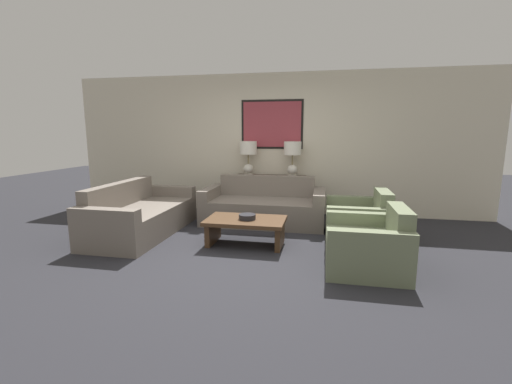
# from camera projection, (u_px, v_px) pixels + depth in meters

# --- Properties ---
(ground_plane) EXTENTS (20.00, 20.00, 0.00)m
(ground_plane) POSITION_uv_depth(u_px,v_px,m) (243.00, 254.00, 4.43)
(ground_plane) COLOR #28282D
(back_wall) EXTENTS (8.03, 0.12, 2.65)m
(back_wall) POSITION_uv_depth(u_px,v_px,m) (272.00, 144.00, 6.60)
(back_wall) COLOR beige
(back_wall) RESTS_ON ground_plane
(console_table) EXTENTS (1.34, 0.35, 0.75)m
(console_table) POSITION_uv_depth(u_px,v_px,m) (270.00, 195.00, 6.52)
(console_table) COLOR #332319
(console_table) RESTS_ON ground_plane
(table_lamp_left) EXTENTS (0.32, 0.32, 0.64)m
(table_lamp_left) POSITION_uv_depth(u_px,v_px,m) (248.00, 153.00, 6.47)
(table_lamp_left) COLOR silver
(table_lamp_left) RESTS_ON console_table
(table_lamp_right) EXTENTS (0.32, 0.32, 0.64)m
(table_lamp_right) POSITION_uv_depth(u_px,v_px,m) (292.00, 153.00, 6.31)
(table_lamp_right) COLOR silver
(table_lamp_right) RESTS_ON console_table
(couch_by_back_wall) EXTENTS (2.05, 0.94, 0.79)m
(couch_by_back_wall) POSITION_uv_depth(u_px,v_px,m) (264.00, 207.00, 5.90)
(couch_by_back_wall) COLOR slate
(couch_by_back_wall) RESTS_ON ground_plane
(couch_by_side) EXTENTS (0.94, 2.05, 0.79)m
(couch_by_side) POSITION_uv_depth(u_px,v_px,m) (141.00, 216.00, 5.29)
(couch_by_side) COLOR slate
(couch_by_side) RESTS_ON ground_plane
(coffee_table) EXTENTS (1.09, 0.67, 0.37)m
(coffee_table) POSITION_uv_depth(u_px,v_px,m) (246.00, 226.00, 4.76)
(coffee_table) COLOR #4C331E
(coffee_table) RESTS_ON ground_plane
(decorative_bowl) EXTENTS (0.23, 0.23, 0.07)m
(decorative_bowl) POSITION_uv_depth(u_px,v_px,m) (247.00, 217.00, 4.72)
(decorative_bowl) COLOR #232328
(decorative_bowl) RESTS_ON coffee_table
(armchair_near_back_wall) EXTENTS (0.88, 0.98, 0.74)m
(armchair_near_back_wall) POSITION_uv_depth(u_px,v_px,m) (359.00, 222.00, 5.00)
(armchair_near_back_wall) COLOR #707A5B
(armchair_near_back_wall) RESTS_ON ground_plane
(armchair_near_camera) EXTENTS (0.88, 0.98, 0.74)m
(armchair_near_camera) POSITION_uv_depth(u_px,v_px,m) (368.00, 246.00, 3.92)
(armchair_near_camera) COLOR #707A5B
(armchair_near_camera) RESTS_ON ground_plane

